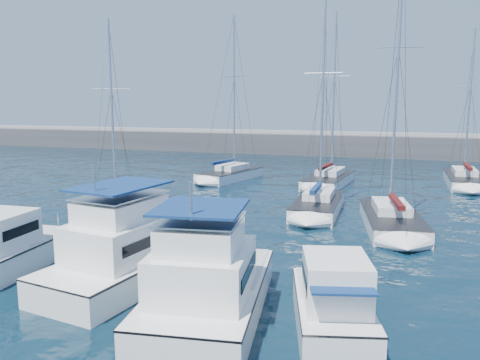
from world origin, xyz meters
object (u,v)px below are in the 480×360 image
(sailboat_back_c, at_px, (465,180))
(motor_yacht_port_outer, at_px, (10,250))
(sailboat_mid_d, at_px, (392,219))
(sailboat_back_a, at_px, (230,174))
(sailboat_mid_c, at_px, (318,205))
(motor_yacht_stbd_inner, at_px, (207,288))
(sailboat_back_b, at_px, (329,180))
(sailboat_mid_a, at_px, (113,203))
(motor_yacht_stbd_outer, at_px, (333,307))
(motor_yacht_port_inner, at_px, (138,251))

(sailboat_back_c, bearing_deg, motor_yacht_port_outer, -125.52)
(sailboat_mid_d, distance_m, sailboat_back_a, 21.07)
(sailboat_mid_c, xyz_separation_m, sailboat_back_a, (-10.53, 11.47, 0.01))
(motor_yacht_port_outer, bearing_deg, motor_yacht_stbd_inner, -12.81)
(sailboat_mid_d, height_order, sailboat_back_b, sailboat_mid_d)
(sailboat_mid_c, distance_m, sailboat_back_a, 15.57)
(sailboat_back_a, bearing_deg, sailboat_back_c, 25.02)
(motor_yacht_stbd_inner, height_order, sailboat_mid_c, sailboat_mid_c)
(sailboat_mid_d, relative_size, sailboat_back_b, 1.09)
(motor_yacht_port_outer, relative_size, sailboat_back_c, 0.42)
(sailboat_mid_a, relative_size, sailboat_back_a, 0.84)
(motor_yacht_stbd_inner, height_order, motor_yacht_stbd_outer, motor_yacht_stbd_inner)
(motor_yacht_stbd_outer, xyz_separation_m, sailboat_mid_d, (1.86, 14.64, -0.39))
(motor_yacht_stbd_outer, distance_m, sailboat_back_c, 33.79)
(motor_yacht_stbd_outer, distance_m, sailboat_mid_a, 21.84)
(sailboat_mid_d, xyz_separation_m, sailboat_back_c, (6.51, 18.09, -0.04))
(motor_yacht_port_outer, bearing_deg, sailboat_mid_d, 34.76)
(sailboat_mid_a, height_order, sailboat_back_c, sailboat_back_c)
(sailboat_back_a, xyz_separation_m, sailboat_back_b, (9.87, -0.12, -0.02))
(motor_yacht_stbd_inner, distance_m, sailboat_mid_d, 16.13)
(sailboat_mid_a, relative_size, sailboat_mid_d, 0.78)
(sailboat_mid_a, height_order, sailboat_mid_c, sailboat_mid_c)
(motor_yacht_port_inner, height_order, sailboat_mid_a, sailboat_mid_a)
(motor_yacht_stbd_outer, bearing_deg, sailboat_back_c, 61.52)
(sailboat_back_b, bearing_deg, motor_yacht_port_outer, -105.26)
(motor_yacht_port_inner, xyz_separation_m, sailboat_mid_d, (10.76, 11.92, -0.58))
(sailboat_back_b, bearing_deg, sailboat_back_a, -173.60)
(motor_yacht_port_outer, relative_size, sailboat_mid_c, 0.40)
(sailboat_back_b, bearing_deg, motor_yacht_stbd_outer, -75.51)
(motor_yacht_port_outer, xyz_separation_m, sailboat_mid_c, (11.86, 15.88, -0.40))
(motor_yacht_port_outer, bearing_deg, sailboat_mid_a, 97.54)
(motor_yacht_port_outer, relative_size, sailboat_back_b, 0.39)
(motor_yacht_stbd_inner, bearing_deg, sailboat_mid_c, 77.77)
(motor_yacht_port_outer, xyz_separation_m, motor_yacht_stbd_inner, (10.52, -1.81, 0.19))
(motor_yacht_stbd_inner, xyz_separation_m, sailboat_mid_c, (1.33, 17.68, -0.59))
(motor_yacht_port_outer, distance_m, motor_yacht_stbd_outer, 15.02)
(motor_yacht_port_inner, distance_m, sailboat_mid_a, 13.59)
(sailboat_back_b, distance_m, sailboat_back_c, 12.73)
(sailboat_mid_c, height_order, sailboat_back_b, sailboat_back_b)
(motor_yacht_stbd_outer, bearing_deg, motor_yacht_stbd_inner, 168.56)
(sailboat_mid_a, height_order, sailboat_back_a, sailboat_back_a)
(sailboat_mid_a, distance_m, sailboat_back_a, 15.85)
(motor_yacht_stbd_inner, distance_m, sailboat_mid_c, 17.74)
(sailboat_back_b, xyz_separation_m, sailboat_back_c, (12.11, 3.91, -0.01))
(motor_yacht_port_inner, relative_size, motor_yacht_stbd_outer, 1.91)
(motor_yacht_port_inner, relative_size, sailboat_back_b, 0.68)
(motor_yacht_stbd_inner, height_order, sailboat_mid_a, sailboat_mid_a)
(motor_yacht_stbd_outer, xyz_separation_m, sailboat_mid_a, (-17.16, 13.50, -0.43))
(motor_yacht_stbd_inner, distance_m, sailboat_back_b, 29.05)
(sailboat_back_a, bearing_deg, sailboat_mid_a, -87.70)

